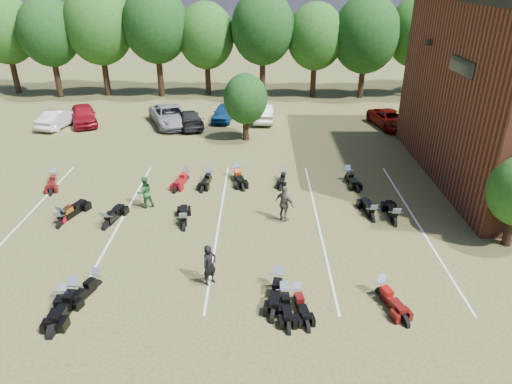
{
  "coord_description": "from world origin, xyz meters",
  "views": [
    {
      "loc": [
        -0.97,
        -17.07,
        11.46
      ],
      "look_at": [
        -1.14,
        4.0,
        1.2
      ],
      "focal_mm": 32.0,
      "sensor_mm": 36.0,
      "label": 1
    }
  ],
  "objects_px": {
    "car_4": "(224,113)",
    "motorcycle_3": "(278,288)",
    "person_green": "(145,192)",
    "car_0": "(83,115)",
    "motorcycle_0": "(97,287)",
    "motorcycle_14": "(55,182)",
    "person_grey": "(285,204)",
    "person_black": "(210,265)",
    "motorcycle_7": "(61,226)"
  },
  "relations": [
    {
      "from": "car_0",
      "to": "car_4",
      "type": "xyz_separation_m",
      "value": [
        11.47,
        1.15,
        -0.12
      ]
    },
    {
      "from": "car_0",
      "to": "motorcycle_14",
      "type": "xyz_separation_m",
      "value": [
        2.22,
        -11.56,
        -0.79
      ]
    },
    {
      "from": "person_black",
      "to": "motorcycle_7",
      "type": "bearing_deg",
      "value": 104.36
    },
    {
      "from": "car_0",
      "to": "person_green",
      "type": "relative_size",
      "value": 2.66
    },
    {
      "from": "motorcycle_3",
      "to": "motorcycle_7",
      "type": "height_order",
      "value": "motorcycle_3"
    },
    {
      "from": "car_0",
      "to": "person_grey",
      "type": "xyz_separation_m",
      "value": [
        15.74,
        -16.07,
        0.17
      ]
    },
    {
      "from": "motorcycle_3",
      "to": "motorcycle_14",
      "type": "bearing_deg",
      "value": 150.78
    },
    {
      "from": "car_4",
      "to": "motorcycle_0",
      "type": "bearing_deg",
      "value": -89.86
    },
    {
      "from": "motorcycle_14",
      "to": "person_grey",
      "type": "bearing_deg",
      "value": -33.4
    },
    {
      "from": "car_0",
      "to": "motorcycle_3",
      "type": "xyz_separation_m",
      "value": [
        15.24,
        -21.58,
        -0.79
      ]
    },
    {
      "from": "person_grey",
      "to": "motorcycle_0",
      "type": "relative_size",
      "value": 0.92
    },
    {
      "from": "person_black",
      "to": "car_4",
      "type": "bearing_deg",
      "value": 46.71
    },
    {
      "from": "motorcycle_7",
      "to": "car_4",
      "type": "bearing_deg",
      "value": -109.28
    },
    {
      "from": "car_0",
      "to": "motorcycle_14",
      "type": "relative_size",
      "value": 2.07
    },
    {
      "from": "person_black",
      "to": "person_grey",
      "type": "xyz_separation_m",
      "value": [
        3.24,
        5.19,
        0.08
      ]
    },
    {
      "from": "car_0",
      "to": "person_green",
      "type": "height_order",
      "value": "person_green"
    },
    {
      "from": "car_4",
      "to": "person_green",
      "type": "relative_size",
      "value": 2.25
    },
    {
      "from": "car_0",
      "to": "motorcycle_7",
      "type": "distance_m",
      "value": 17.37
    },
    {
      "from": "motorcycle_7",
      "to": "motorcycle_14",
      "type": "height_order",
      "value": "motorcycle_14"
    },
    {
      "from": "car_0",
      "to": "person_grey",
      "type": "bearing_deg",
      "value": -69.0
    },
    {
      "from": "car_4",
      "to": "motorcycle_3",
      "type": "distance_m",
      "value": 23.05
    },
    {
      "from": "person_black",
      "to": "person_green",
      "type": "xyz_separation_m",
      "value": [
        -4.09,
        6.62,
        -0.01
      ]
    },
    {
      "from": "car_0",
      "to": "motorcycle_3",
      "type": "bearing_deg",
      "value": -78.18
    },
    {
      "from": "motorcycle_3",
      "to": "car_0",
      "type": "bearing_deg",
      "value": 133.59
    },
    {
      "from": "person_grey",
      "to": "motorcycle_0",
      "type": "xyz_separation_m",
      "value": [
        -7.81,
        -5.46,
        -0.96
      ]
    },
    {
      "from": "car_0",
      "to": "person_black",
      "type": "bearing_deg",
      "value": -82.95
    },
    {
      "from": "motorcycle_0",
      "to": "motorcycle_7",
      "type": "height_order",
      "value": "motorcycle_7"
    },
    {
      "from": "person_green",
      "to": "motorcycle_0",
      "type": "distance_m",
      "value": 6.97
    },
    {
      "from": "person_green",
      "to": "motorcycle_0",
      "type": "relative_size",
      "value": 0.84
    },
    {
      "from": "car_4",
      "to": "person_grey",
      "type": "relative_size",
      "value": 2.06
    },
    {
      "from": "person_green",
      "to": "motorcycle_14",
      "type": "relative_size",
      "value": 0.78
    },
    {
      "from": "person_green",
      "to": "person_grey",
      "type": "relative_size",
      "value": 0.91
    },
    {
      "from": "person_grey",
      "to": "motorcycle_7",
      "type": "xyz_separation_m",
      "value": [
        -11.16,
        -0.67,
        -0.96
      ]
    },
    {
      "from": "motorcycle_3",
      "to": "motorcycle_7",
      "type": "relative_size",
      "value": 1.12
    },
    {
      "from": "person_black",
      "to": "motorcycle_0",
      "type": "xyz_separation_m",
      "value": [
        -4.57,
        -0.28,
        -0.88
      ]
    },
    {
      "from": "person_green",
      "to": "motorcycle_7",
      "type": "distance_m",
      "value": 4.46
    },
    {
      "from": "person_green",
      "to": "motorcycle_14",
      "type": "bearing_deg",
      "value": -56.22
    },
    {
      "from": "person_green",
      "to": "motorcycle_0",
      "type": "bearing_deg",
      "value": 56.24
    },
    {
      "from": "person_green",
      "to": "car_4",
      "type": "bearing_deg",
      "value": -130.77
    },
    {
      "from": "motorcycle_3",
      "to": "motorcycle_14",
      "type": "distance_m",
      "value": 16.43
    },
    {
      "from": "person_green",
      "to": "motorcycle_7",
      "type": "relative_size",
      "value": 0.81
    },
    {
      "from": "person_green",
      "to": "motorcycle_3",
      "type": "xyz_separation_m",
      "value": [
        6.83,
        -6.94,
        -0.88
      ]
    },
    {
      "from": "person_black",
      "to": "motorcycle_3",
      "type": "relative_size",
      "value": 0.72
    },
    {
      "from": "person_grey",
      "to": "car_0",
      "type": "bearing_deg",
      "value": -5.34
    },
    {
      "from": "motorcycle_7",
      "to": "motorcycle_3",
      "type": "bearing_deg",
      "value": 157.37
    },
    {
      "from": "person_black",
      "to": "person_green",
      "type": "distance_m",
      "value": 7.78
    },
    {
      "from": "person_green",
      "to": "car_0",
      "type": "bearing_deg",
      "value": -89.93
    },
    {
      "from": "motorcycle_14",
      "to": "motorcycle_7",
      "type": "bearing_deg",
      "value": -80.47
    },
    {
      "from": "car_4",
      "to": "motorcycle_14",
      "type": "height_order",
      "value": "car_4"
    },
    {
      "from": "person_green",
      "to": "motorcycle_14",
      "type": "height_order",
      "value": "person_green"
    }
  ]
}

